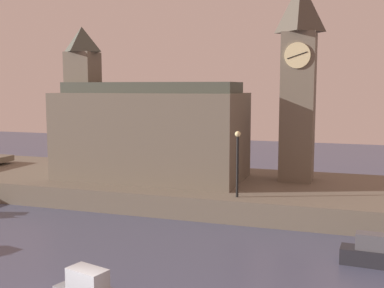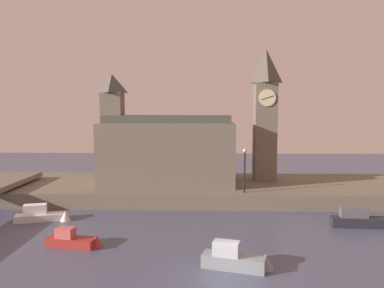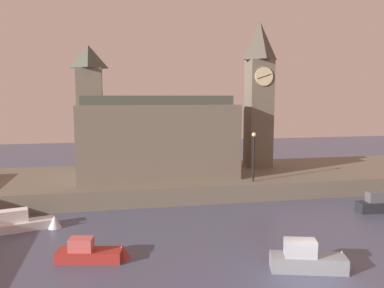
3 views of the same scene
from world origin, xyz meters
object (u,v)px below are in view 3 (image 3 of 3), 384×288
(clock_tower, at_px, (259,93))
(boat_cruiser_grey, at_px, (313,259))
(streetlamp, at_px, (254,151))
(boat_dinghy_red, at_px, (96,253))
(parliament_hall, at_px, (152,135))
(boat_ferry_white, at_px, (27,223))

(clock_tower, relative_size, boat_cruiser_grey, 3.22)
(clock_tower, relative_size, streetlamp, 3.46)
(streetlamp, xyz_separation_m, boat_dinghy_red, (-12.65, -10.49, -3.67))
(parliament_hall, height_order, boat_cruiser_grey, parliament_hall)
(boat_dinghy_red, distance_m, boat_ferry_white, 7.50)
(streetlamp, bearing_deg, boat_ferry_white, -165.12)
(clock_tower, bearing_deg, boat_ferry_white, -150.76)
(parliament_hall, bearing_deg, boat_cruiser_grey, -71.00)
(parliament_hall, xyz_separation_m, streetlamp, (8.14, -4.40, -1.08))
(boat_dinghy_red, relative_size, boat_cruiser_grey, 0.92)
(clock_tower, distance_m, boat_ferry_white, 24.70)
(boat_dinghy_red, bearing_deg, boat_ferry_white, 128.05)
(boat_dinghy_red, bearing_deg, parliament_hall, 73.15)
(clock_tower, height_order, boat_dinghy_red, clock_tower)
(clock_tower, bearing_deg, streetlamp, -113.62)
(streetlamp, distance_m, boat_ferry_white, 18.24)
(clock_tower, relative_size, boat_dinghy_red, 3.52)
(parliament_hall, height_order, streetlamp, parliament_hall)
(parliament_hall, xyz_separation_m, boat_ferry_white, (-9.13, -8.99, -4.71))
(streetlamp, height_order, boat_cruiser_grey, streetlamp)
(parliament_hall, relative_size, boat_cruiser_grey, 3.11)
(boat_cruiser_grey, bearing_deg, boat_ferry_white, 148.99)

